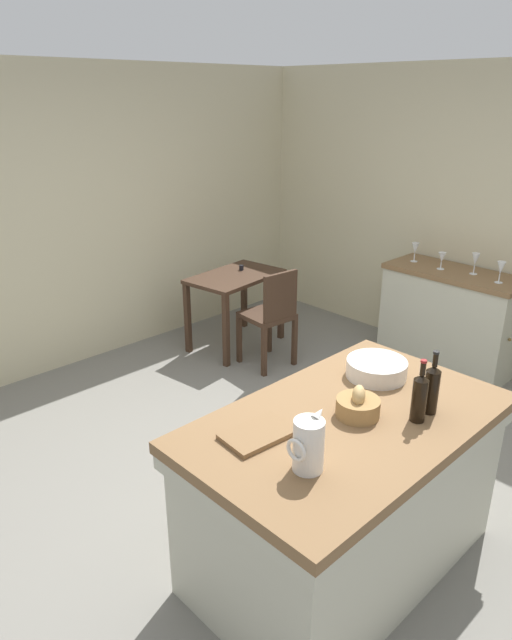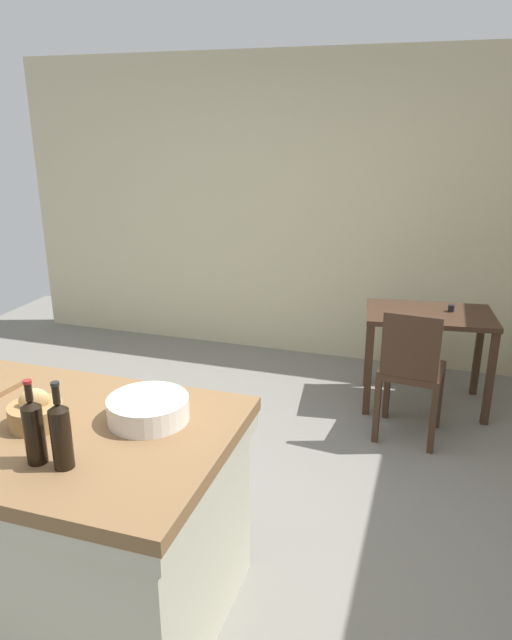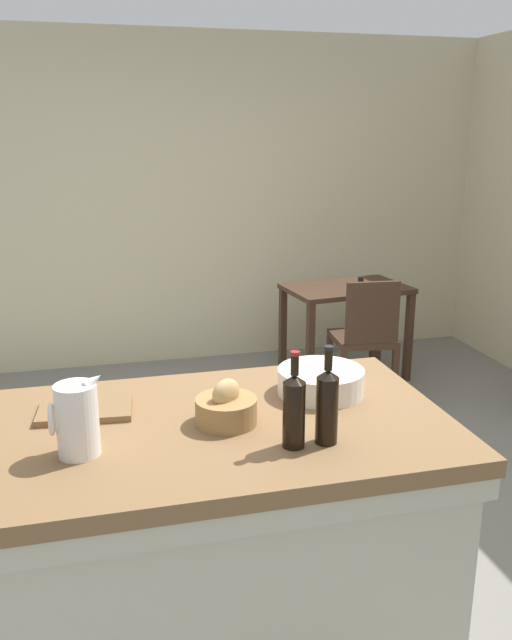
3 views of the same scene
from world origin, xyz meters
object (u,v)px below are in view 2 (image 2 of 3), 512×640
wooden_chair (411,370)px  bread_basket (36,413)px  island_table (45,507)px  wash_bowl (148,409)px  wine_bottle_dark (61,434)px  wine_bottle_amber (34,430)px  writing_desk (429,328)px

wooden_chair → bread_basket: size_ratio=4.33×
island_table → wash_bowl: bearing=19.4°
wine_bottle_dark → bread_basket: bearing=142.0°
island_table → wine_bottle_dark: wine_bottle_dark is taller
wine_bottle_dark → wine_bottle_amber: wine_bottle_dark is taller
island_table → wine_bottle_dark: size_ratio=5.00×
wooden_chair → island_table: bearing=-126.2°
wine_bottle_dark → wine_bottle_amber: size_ratio=1.02×
wooden_chair → wash_bowl: bearing=-118.7°
island_table → writing_desk: size_ratio=1.70×
wash_bowl → writing_desk: bearing=65.8°
island_table → wash_bowl: wash_bowl is taller
wash_bowl → wine_bottle_amber: 0.47m
bread_basket → wine_bottle_dark: 0.37m
wooden_chair → wine_bottle_dark: wine_bottle_dark is taller
wash_bowl → wine_bottle_dark: wine_bottle_dark is taller
writing_desk → wash_bowl: size_ratio=2.92×
writing_desk → bread_basket: bearing=-120.0°
island_table → writing_desk: bearing=59.1°
wine_bottle_dark → writing_desk: bearing=66.8°
bread_basket → wine_bottle_amber: size_ratio=0.67×
island_table → wine_bottle_dark: bearing=-36.9°
island_table → writing_desk: 2.89m
writing_desk → wooden_chair: bearing=-98.2°
writing_desk → wash_bowl: wash_bowl is taller
wash_bowl → wine_bottle_dark: (-0.12, -0.40, 0.08)m
wooden_chair → wine_bottle_dark: size_ratio=2.82×
island_table → wooden_chair: (1.40, 1.91, 0.02)m
writing_desk → bread_basket: 2.91m
island_table → wine_bottle_dark: (0.32, -0.24, 0.54)m
writing_desk → wash_bowl: bearing=-114.2°
bread_basket → wine_bottle_amber: (0.17, -0.22, 0.07)m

